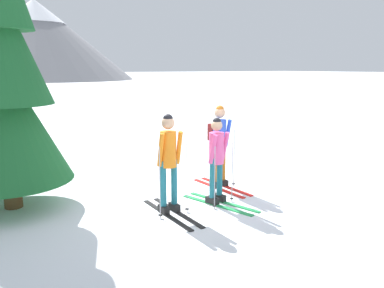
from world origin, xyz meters
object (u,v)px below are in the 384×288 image
at_px(skier_in_pink, 217,158).
at_px(skier_in_blue, 219,141).
at_px(pine_tree_mid, 1,73).
at_px(skier_in_orange, 169,159).

height_order(skier_in_pink, skier_in_blue, skier_in_blue).
relative_size(skier_in_pink, pine_tree_mid, 0.31).
relative_size(skier_in_orange, pine_tree_mid, 0.33).
xyz_separation_m(skier_in_pink, pine_tree_mid, (-3.34, 1.80, 1.57)).
distance_m(skier_in_blue, pine_tree_mid, 4.35).
bearing_deg(skier_in_blue, skier_in_pink, -127.89).
distance_m(skier_in_orange, pine_tree_mid, 3.28).
height_order(skier_in_pink, pine_tree_mid, pine_tree_mid).
bearing_deg(pine_tree_mid, skier_in_blue, -13.55).
height_order(skier_in_blue, pine_tree_mid, pine_tree_mid).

